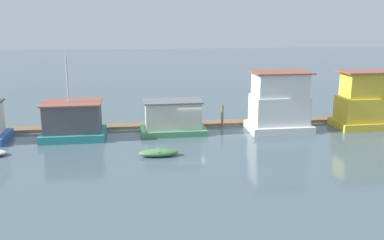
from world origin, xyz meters
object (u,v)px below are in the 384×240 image
houseboat_teal (73,121)px  houseboat_yellow (372,102)px  dinghy_green (159,153)px  houseboat_white (279,103)px  houseboat_green (173,118)px  mooring_post_near_right (4,127)px  mooring_post_centre (222,116)px

houseboat_teal → houseboat_yellow: 26.94m
houseboat_teal → dinghy_green: size_ratio=2.37×
houseboat_white → houseboat_teal: bearing=-179.9°
houseboat_white → dinghy_green: bearing=-152.3°
houseboat_green → houseboat_white: houseboat_white is taller
houseboat_teal → houseboat_green: size_ratio=1.24×
houseboat_green → houseboat_yellow: bearing=-1.6°
houseboat_yellow → mooring_post_near_right: size_ratio=4.91×
houseboat_white → mooring_post_near_right: houseboat_white is taller
houseboat_teal → houseboat_yellow: bearing=-0.1°
houseboat_teal → houseboat_green: bearing=3.1°
mooring_post_near_right → houseboat_white: bearing=-4.1°
houseboat_white → mooring_post_centre: houseboat_white is taller
mooring_post_centre → dinghy_green: bearing=-130.0°
houseboat_white → houseboat_yellow: bearing=-0.6°
houseboat_teal → houseboat_white: 18.10m
houseboat_white → mooring_post_near_right: 24.35m
mooring_post_near_right → houseboat_teal: bearing=-16.2°
houseboat_teal → houseboat_white: (18.07, 0.04, 1.00)m
mooring_post_near_right → houseboat_yellow: bearing=-3.2°
mooring_post_centre → mooring_post_near_right: bearing=180.0°
houseboat_teal → dinghy_green: houseboat_teal is taller
houseboat_white → dinghy_green: (-11.26, -5.92, -2.20)m
dinghy_green → mooring_post_centre: mooring_post_centre is taller
houseboat_white → mooring_post_centre: 5.32m
houseboat_green → houseboat_white: (9.57, -0.42, 1.11)m
houseboat_white → dinghy_green: 12.92m
dinghy_green → mooring_post_near_right: mooring_post_near_right is taller
houseboat_green → houseboat_white: size_ratio=1.02×
dinghy_green → mooring_post_near_right: bearing=149.4°
houseboat_green → houseboat_white: 9.64m
mooring_post_near_right → dinghy_green: bearing=-30.6°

